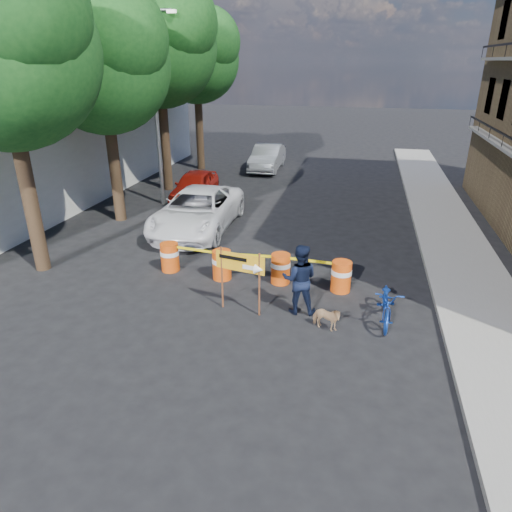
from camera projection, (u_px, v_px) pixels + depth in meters
The scene contains 19 objects.
ground at pixel (233, 327), 11.28m from camera, with size 120.00×120.00×0.00m, color black.
sidewalk_east at pixel (458, 255), 15.33m from camera, with size 2.40×40.00×0.15m, color gray.
white_building at pixel (26, 131), 21.76m from camera, with size 8.00×22.00×6.00m, color silver.
tree_near at pixel (2, 49), 11.97m from camera, with size 5.46×5.20×9.15m.
tree_mid_a at pixel (104, 63), 16.58m from camera, with size 5.25×5.00×8.68m.
tree_mid_b at pixel (159, 46), 20.78m from camera, with size 5.67×5.40×9.62m.
tree_far at pixel (197, 58), 25.45m from camera, with size 5.04×4.80×8.84m.
streetlamp at pixel (157, 104), 19.30m from camera, with size 1.25×0.18×8.00m.
barrel_far_left at pixel (170, 256), 14.18m from camera, with size 0.58×0.58×0.90m.
barrel_mid_left at pixel (222, 264), 13.64m from camera, with size 0.58×0.58×0.90m.
barrel_mid_right at pixel (281, 268), 13.39m from camera, with size 0.58×0.58×0.90m.
barrel_far_right at pixel (341, 276), 12.91m from camera, with size 0.58×0.58×0.90m.
detour_sign at pixel (246, 269), 11.46m from camera, with size 1.33×0.40×1.74m.
pedestrian at pixel (300, 279), 11.63m from camera, with size 0.92×0.71×1.88m, color black.
bicycle at pixel (389, 287), 11.21m from camera, with size 0.67×1.01×1.92m, color #153EAF.
dog at pixel (326, 318), 11.07m from camera, with size 0.34×0.75×0.64m, color tan.
suv_white at pixel (197, 211), 17.51m from camera, with size 2.59×5.61×1.56m, color white.
sedan_red at pixel (195, 186), 21.40m from camera, with size 1.60×3.97×1.35m, color #A5170D.
sedan_silver at pixel (267, 158), 27.33m from camera, with size 1.57×4.49×1.48m, color #B7B9BE.
Camera 1 is at (2.76, -9.28, 6.07)m, focal length 32.00 mm.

